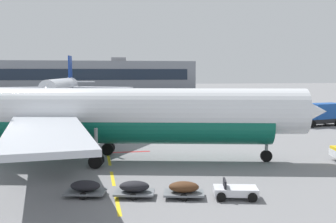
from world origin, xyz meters
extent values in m
plane|color=slate|center=(40.00, 40.00, 0.00)|extent=(400.00, 400.00, 0.00)
cube|color=yellow|center=(18.00, 6.71, 0.00)|extent=(0.24, 4.00, 0.01)
cube|color=yellow|center=(18.00, 12.57, 0.00)|extent=(0.24, 4.00, 0.01)
cube|color=yellow|center=(18.00, 18.62, 0.00)|extent=(0.24, 4.00, 0.01)
cube|color=yellow|center=(18.00, 25.41, 0.00)|extent=(0.24, 4.00, 0.01)
cube|color=yellow|center=(18.00, 32.03, 0.00)|extent=(0.24, 4.00, 0.01)
cube|color=yellow|center=(18.00, 37.60, 0.00)|extent=(0.24, 4.00, 0.01)
cube|color=yellow|center=(18.00, 44.55, 0.00)|extent=(0.24, 4.00, 0.01)
cube|color=yellow|center=(18.00, 51.54, 0.00)|extent=(0.24, 4.00, 0.01)
cube|color=yellow|center=(18.00, 58.14, 0.00)|extent=(0.24, 4.00, 0.01)
cube|color=yellow|center=(18.00, 64.66, 0.00)|extent=(0.24, 4.00, 0.01)
cube|color=yellow|center=(18.00, 71.21, 0.00)|extent=(0.24, 4.00, 0.01)
cube|color=yellow|center=(18.00, 77.23, 0.00)|extent=(0.24, 4.00, 0.01)
cube|color=yellow|center=(18.00, 83.44, 0.00)|extent=(0.24, 4.00, 0.01)
cube|color=yellow|center=(18.00, 89.95, 0.00)|extent=(0.24, 4.00, 0.01)
cube|color=#B21414|center=(18.00, 22.00, 0.00)|extent=(8.00, 0.40, 0.01)
cylinder|color=white|center=(19.42, 18.22, 4.30)|extent=(30.21, 10.26, 3.80)
cylinder|color=#0F604C|center=(19.42, 18.22, 3.26)|extent=(24.67, 8.74, 3.50)
cone|color=white|center=(34.11, 14.95, 4.30)|extent=(4.23, 4.40, 3.72)
cube|color=#192333|center=(33.09, 15.17, 4.97)|extent=(2.18, 3.13, 0.60)
cube|color=#B7BCC6|center=(17.39, 27.38, 3.83)|extent=(13.05, 16.97, 0.36)
cube|color=#B7BCC6|center=(13.69, 10.79, 3.83)|extent=(6.76, 17.45, 0.36)
cylinder|color=#4C4F54|center=(16.59, 24.49, 2.38)|extent=(3.58, 2.75, 2.10)
cylinder|color=black|center=(18.15, 24.14, 2.38)|extent=(0.51, 1.77, 1.79)
cylinder|color=#4C4F54|center=(14.20, 13.75, 2.38)|extent=(3.58, 2.75, 2.10)
cylinder|color=black|center=(15.76, 13.40, 2.38)|extent=(0.51, 1.77, 1.79)
cylinder|color=gray|center=(31.04, 15.63, 1.83)|extent=(0.28, 0.28, 2.67)
cylinder|color=black|center=(31.04, 15.63, 0.50)|extent=(1.03, 0.49, 0.99)
cylinder|color=gray|center=(18.03, 21.19, 1.86)|extent=(0.28, 0.28, 2.61)
cylinder|color=black|center=(18.11, 21.53, 0.55)|extent=(1.15, 0.58, 1.10)
cylinder|color=black|center=(17.96, 20.85, 0.55)|extent=(1.15, 0.58, 1.10)
cylinder|color=gray|center=(16.90, 16.12, 1.86)|extent=(0.28, 0.28, 2.61)
cylinder|color=black|center=(16.98, 16.46, 0.55)|extent=(1.15, 0.58, 1.10)
cylinder|color=black|center=(16.83, 15.78, 0.55)|extent=(1.15, 0.58, 1.10)
cylinder|color=silver|center=(9.48, 82.73, 4.18)|extent=(6.93, 29.48, 3.69)
cylinder|color=navy|center=(9.48, 82.73, 3.16)|extent=(6.03, 24.04, 3.40)
cone|color=silver|center=(7.85, 68.20, 4.18)|extent=(3.98, 3.78, 3.62)
cone|color=silver|center=(11.19, 97.94, 4.64)|extent=(3.57, 4.41, 3.14)
cube|color=#192333|center=(7.97, 69.21, 4.82)|extent=(2.93, 1.85, 0.58)
cube|color=navy|center=(11.00, 96.25, 8.94)|extent=(0.82, 4.29, 5.83)
cube|color=silver|center=(14.17, 96.57, 4.92)|extent=(6.53, 3.78, 0.23)
cube|color=silver|center=(7.99, 97.27, 4.92)|extent=(6.53, 3.78, 0.23)
cube|color=#B7BCC6|center=(18.12, 85.64, 3.72)|extent=(16.91, 11.36, 0.35)
cube|color=#B7BCC6|center=(1.71, 87.49, 3.72)|extent=(17.14, 8.23, 0.35)
cylinder|color=#4C4F54|center=(15.24, 86.11, 2.31)|extent=(2.37, 3.32, 2.04)
cylinder|color=black|center=(15.07, 84.57, 2.31)|extent=(1.74, 0.31, 1.73)
cylinder|color=#4C4F54|center=(4.62, 87.31, 2.31)|extent=(2.37, 3.32, 2.04)
cylinder|color=black|center=(4.45, 85.76, 2.31)|extent=(1.74, 0.31, 1.73)
cylinder|color=gray|center=(8.19, 71.24, 1.78)|extent=(0.27, 0.27, 2.59)
cylinder|color=black|center=(8.19, 71.24, 0.48)|extent=(0.38, 0.99, 0.96)
cylinder|color=gray|center=(12.21, 84.38, 1.80)|extent=(0.27, 0.27, 2.54)
cylinder|color=black|center=(12.55, 84.34, 0.53)|extent=(0.46, 1.10, 1.07)
cylinder|color=black|center=(11.87, 84.42, 0.53)|extent=(0.46, 1.10, 1.07)
cylinder|color=gray|center=(7.19, 84.94, 1.80)|extent=(0.27, 0.27, 2.54)
cylinder|color=black|center=(7.53, 84.90, 0.53)|extent=(0.46, 1.10, 1.07)
cylinder|color=black|center=(6.85, 84.98, 0.53)|extent=(0.46, 1.10, 1.07)
cube|color=black|center=(48.02, 35.99, 0.74)|extent=(7.36, 3.92, 0.60)
cube|color=#194799|center=(45.77, 35.47, 1.59)|extent=(2.84, 2.78, 1.10)
cube|color=#192333|center=(44.65, 35.21, 1.69)|extent=(0.49, 1.88, 0.64)
cube|color=#194799|center=(48.97, 36.21, 2.09)|extent=(5.18, 3.41, 2.10)
cylinder|color=black|center=(46.11, 34.32, 0.48)|extent=(1.00, 0.49, 0.96)
cylinder|color=black|center=(45.57, 36.65, 0.48)|extent=(1.00, 0.49, 0.96)
cylinder|color=black|center=(49.93, 37.66, 0.48)|extent=(1.00, 0.49, 0.96)
cube|color=silver|center=(25.03, 6.58, 0.46)|extent=(2.85, 1.95, 0.44)
cube|color=black|center=(24.40, 6.73, 0.86)|extent=(0.37, 1.12, 0.56)
cylinder|color=black|center=(26.08, 7.06, 0.28)|extent=(0.59, 0.30, 0.56)
cylinder|color=black|center=(25.76, 5.69, 0.28)|extent=(0.59, 0.30, 0.56)
cylinder|color=black|center=(24.30, 7.47, 0.28)|extent=(0.59, 0.30, 0.56)
cylinder|color=black|center=(23.99, 6.10, 0.28)|extent=(0.59, 0.30, 0.56)
cube|color=slate|center=(22.01, 7.27, 0.28)|extent=(2.67, 2.00, 0.12)
ellipsoid|color=#4C2D19|center=(22.01, 7.27, 0.66)|extent=(2.05, 1.58, 0.64)
cylinder|color=black|center=(22.16, 7.93, 0.22)|extent=(0.46, 0.23, 0.44)
cylinder|color=black|center=(21.86, 6.62, 0.22)|extent=(0.46, 0.23, 0.44)
cube|color=slate|center=(19.09, 7.94, 0.28)|extent=(2.67, 2.00, 0.12)
ellipsoid|color=black|center=(19.09, 7.94, 0.66)|extent=(2.05, 1.58, 0.64)
cylinder|color=black|center=(19.24, 8.60, 0.22)|extent=(0.46, 0.23, 0.44)
cylinder|color=black|center=(18.94, 7.29, 0.22)|extent=(0.46, 0.23, 0.44)
cube|color=slate|center=(16.16, 8.62, 0.28)|extent=(2.67, 2.00, 0.12)
ellipsoid|color=black|center=(16.16, 8.62, 0.66)|extent=(2.05, 1.58, 0.64)
cylinder|color=black|center=(16.32, 9.27, 0.22)|extent=(0.46, 0.23, 0.44)
cylinder|color=black|center=(16.01, 7.96, 0.22)|extent=(0.46, 0.23, 0.44)
cube|color=gray|center=(14.36, 156.18, 5.98)|extent=(88.32, 18.79, 11.97)
cube|color=#192333|center=(14.36, 146.73, 6.58)|extent=(81.26, 0.12, 4.31)
cube|color=gray|center=(27.61, 156.18, 12.77)|extent=(6.00, 5.00, 1.60)
camera|label=1|loc=(16.68, -16.19, 7.57)|focal=43.67mm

